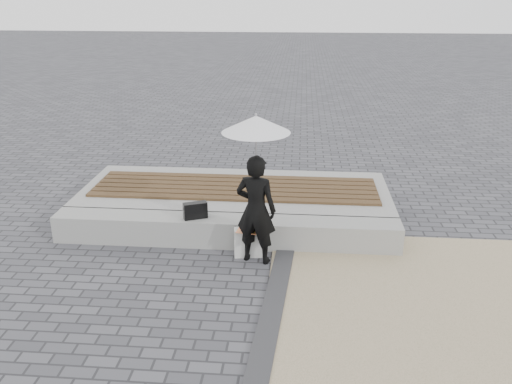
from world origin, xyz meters
TOP-DOWN VIEW (x-y plane):
  - ground at (0.00, 0.00)m, footprint 80.00×80.00m
  - terrazzo_zone at (3.20, -0.50)m, footprint 5.00×5.00m
  - edging_band at (0.75, -0.50)m, footprint 0.61×5.20m
  - seating_ledge at (0.00, 1.60)m, footprint 5.00×0.45m
  - timber_platform at (0.00, 2.80)m, footprint 5.00×2.00m
  - timber_decking at (0.00, 2.80)m, footprint 4.60×1.20m
  - woman at (0.49, 1.11)m, footprint 0.62×0.48m
  - parasol at (0.49, 1.11)m, footprint 0.87×0.87m
  - handbag at (-0.42, 1.55)m, footprint 0.36×0.24m
  - canvas_tote at (0.37, 1.24)m, footprint 0.40×0.21m
  - magazine at (0.37, 1.19)m, footprint 0.31×0.25m

SIDE VIEW (x-z plane):
  - ground at x=0.00m, z-range 0.00..0.00m
  - terrazzo_zone at x=3.20m, z-range 0.00..0.02m
  - edging_band at x=0.75m, z-range 0.00..0.04m
  - seating_ledge at x=0.00m, z-range 0.00..0.40m
  - timber_platform at x=0.00m, z-range 0.00..0.40m
  - canvas_tote at x=0.37m, z-range 0.00..0.40m
  - magazine at x=0.37m, z-range 0.40..0.41m
  - timber_decking at x=0.00m, z-range 0.40..0.44m
  - handbag at x=-0.42m, z-range 0.40..0.64m
  - woman at x=0.49m, z-range 0.00..1.50m
  - parasol at x=0.49m, z-range 1.35..2.46m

